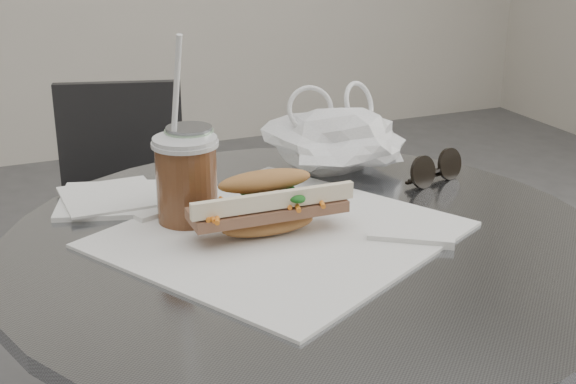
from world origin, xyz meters
name	(u,v)px	position (x,y,z in m)	size (l,w,h in m)	color
chair_far	(124,259)	(-0.06, 1.12, 0.32)	(0.39, 0.42, 0.72)	#2A2A2C
sandwich_paper	(281,234)	(-0.03, 0.22, 0.74)	(0.38, 0.36, 0.00)	white
banh_mi	(267,204)	(-0.04, 0.22, 0.78)	(0.24, 0.10, 0.08)	#B98346
iced_coffee	(186,179)	(-0.12, 0.30, 0.80)	(0.08, 0.08, 0.25)	brown
sunglasses	(435,170)	(0.26, 0.31, 0.76)	(0.11, 0.05, 0.05)	black
plastic_bag	(340,143)	(0.14, 0.40, 0.79)	(0.20, 0.15, 0.10)	white
napkin_stack	(110,199)	(-0.20, 0.42, 0.74)	(0.17, 0.17, 0.01)	white
drink_can	(191,172)	(-0.11, 0.33, 0.80)	(0.06, 0.06, 0.12)	#5E9D5C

